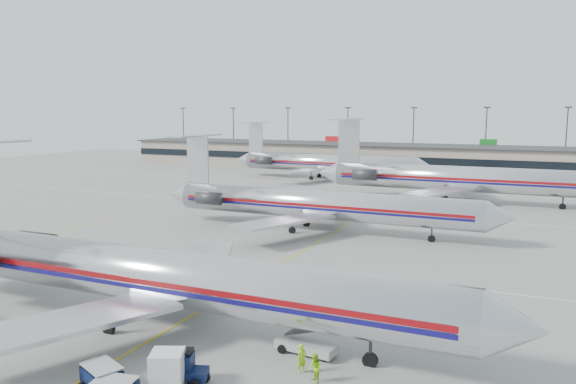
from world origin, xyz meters
The scene contains 14 objects.
ground centered at (0.00, 0.00, 0.00)m, with size 260.00×260.00×0.00m, color gray.
apron_markings centered at (0.00, 10.00, 0.01)m, with size 160.00×0.15×0.02m, color silver.
terminal centered at (0.00, 97.97, 3.16)m, with size 162.00×17.00×6.25m.
light_mast_row centered at (0.00, 112.00, 8.58)m, with size 163.60×0.40×15.28m.
jet_foreground centered at (-1.16, -6.76, 3.49)m, with size 46.00×27.09×12.04m.
jet_second_row centered at (-2.57, 25.38, 3.29)m, with size 43.33×25.51×11.34m.
jet_third_row centered at (10.03, 54.19, 3.82)m, with size 48.16×29.62×13.17m.
jet_back_row centered at (-19.73, 74.41, 3.47)m, with size 43.73×26.90×11.96m.
tug_center centered at (5.20, -12.71, 0.82)m, with size 2.45×1.75×1.80m.
cart_outer centered at (1.61, -14.89, 0.66)m, with size 2.58×2.22×1.24m.
uld_container centered at (4.87, -13.72, 1.05)m, with size 2.46×2.29×2.07m.
belt_loader centered at (9.75, -6.72, 0.62)m, with size 4.43×1.75×2.30m.
ramp_worker_near centered at (10.36, -9.04, 0.81)m, with size 0.59×0.39×1.61m, color #92CB13.
ramp_worker_far centered at (11.45, -9.83, 0.78)m, with size 0.76×0.59×1.57m, color #8CD213.
Camera 1 is at (21.61, -35.85, 14.22)m, focal length 35.00 mm.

